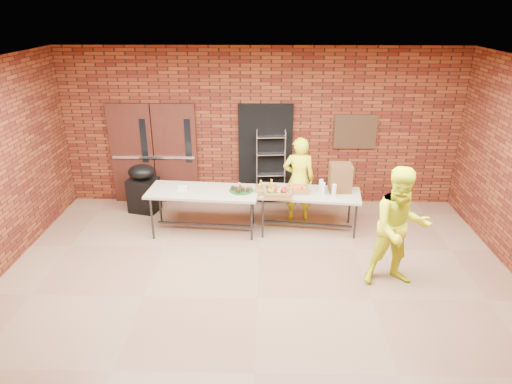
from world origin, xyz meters
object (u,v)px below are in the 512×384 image
Objects in this scene: coffee_dispenser at (340,178)px; table_left at (203,194)px; volunteer_man at (400,228)px; covered_grill at (143,188)px; wire_rack at (271,168)px; volunteer_woman at (299,179)px; table_right at (308,196)px.

table_left is at bearing -176.04° from coffee_dispenser.
covered_grill is at bearing 146.29° from volunteer_man.
coffee_dispenser is 0.28× the size of volunteer_man.
wire_rack is at bearing 22.83° from covered_grill.
coffee_dispenser is at bearing 4.02° from covered_grill.
volunteer_woman reaches higher than wire_rack.
table_left is 1.84m from volunteer_woman.
table_left is at bearing -170.54° from table_right.
covered_grill is at bearing 151.46° from table_left.
wire_rack is 0.97× the size of volunteer_woman.
wire_rack is 1.66m from coffee_dispenser.
volunteer_woman is (0.53, -0.69, 0.03)m from wire_rack.
coffee_dispenser is (0.57, 0.09, 0.32)m from table_right.
volunteer_man is (0.61, -1.78, -0.10)m from coffee_dispenser.
volunteer_woman reaches higher than table_right.
coffee_dispenser is 3.91m from covered_grill.
volunteer_man is at bearing -14.85° from covered_grill.
table_left is 2.50m from coffee_dispenser.
volunteer_man is at bearing -71.12° from coffee_dispenser.
volunteer_woman is (-0.72, 0.39, -0.19)m from coffee_dispenser.
volunteer_woman is at bearing 114.41° from table_right.
covered_grill is 0.60× the size of volunteer_woman.
coffee_dispenser is at bearing 8.52° from table_left.
volunteer_man is (1.85, -2.85, 0.12)m from wire_rack.
table_left is 2.06× the size of covered_grill.
table_left is at bearing -139.51° from wire_rack.
table_right is (1.91, 0.08, -0.05)m from table_left.
wire_rack is 2.61m from covered_grill.
table_right is 3.34m from covered_grill.
wire_rack is at bearing 49.99° from table_left.
wire_rack reaches higher than covered_grill.
coffee_dispenser reaches higher than table_left.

